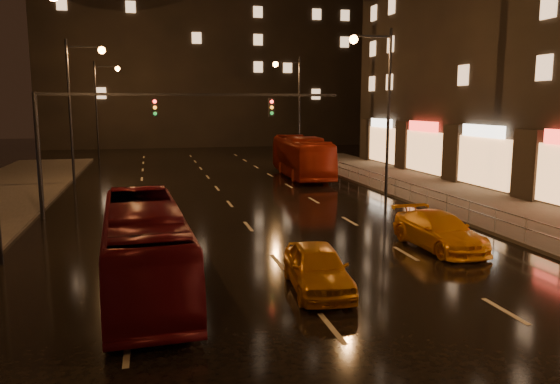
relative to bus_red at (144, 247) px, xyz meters
name	(u,v)px	position (x,y,z in m)	size (l,w,h in m)	color
ground	(235,210)	(4.59, 11.88, -1.35)	(140.00, 140.00, 0.00)	black
sidewalk_right	(516,216)	(18.09, 6.88, -1.27)	(7.00, 70.00, 0.15)	#38332D
building_distant	(205,16)	(8.59, 63.88, 16.65)	(44.00, 16.00, 36.00)	black
traffic_signal	(134,122)	(-0.47, 11.88, 3.39)	(15.31, 0.32, 6.20)	black
railing_right	(428,193)	(14.79, 9.88, -0.45)	(0.05, 56.00, 1.00)	#99999E
bus_red	(144,247)	(0.00, 0.00, 0.00)	(2.27, 9.69, 2.70)	#540C13
bus_curb	(301,157)	(11.74, 24.28, 0.23)	(2.65, 11.32, 3.15)	maroon
taxi_near	(317,268)	(5.09, -1.28, -0.64)	(1.68, 4.17, 1.42)	orange
taxi_far	(439,231)	(11.21, 2.31, -0.65)	(1.97, 4.84, 1.40)	orange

